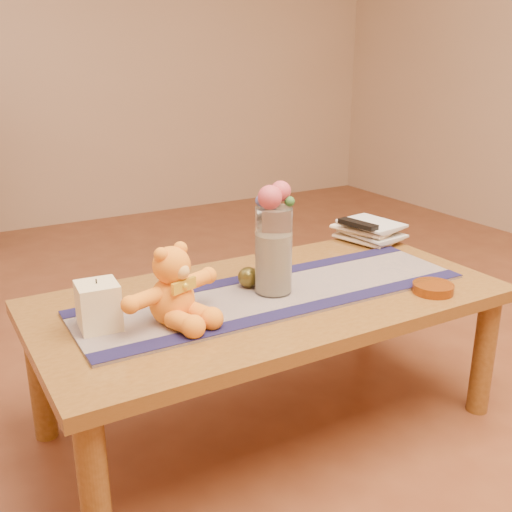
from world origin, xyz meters
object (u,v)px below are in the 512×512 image
glass_vase (274,251)px  tv_remote (358,224)px  amber_dish (433,288)px  teddy_bear (171,285)px  book_bottom (355,243)px  pillar_candle (98,306)px  bronze_ball (248,277)px

glass_vase → tv_remote: bearing=25.2°
tv_remote → amber_dish: tv_remote is taller
tv_remote → amber_dish: size_ratio=1.29×
teddy_bear → tv_remote: (0.86, 0.28, -0.02)m
book_bottom → amber_dish: bearing=-114.6°
teddy_bear → pillar_candle: bearing=145.7°
tv_remote → bronze_ball: bearing=-173.6°
bronze_ball → book_bottom: bearing=18.0°
pillar_candle → book_bottom: pillar_candle is taller
pillar_candle → book_bottom: 1.07m
teddy_bear → glass_vase: 0.34m
teddy_bear → tv_remote: teddy_bear is taller
pillar_candle → glass_vase: size_ratio=0.48×
pillar_candle → amber_dish: size_ratio=1.00×
teddy_bear → glass_vase: (0.34, 0.03, 0.03)m
pillar_candle → glass_vase: glass_vase is taller
bronze_ball → amber_dish: size_ratio=0.52×
book_bottom → teddy_bear: bearing=-175.1°
bronze_ball → tv_remote: tv_remote is taller
bronze_ball → glass_vase: bearing=-57.4°
teddy_bear → glass_vase: size_ratio=1.14×
glass_vase → tv_remote: 0.58m
bronze_ball → pillar_candle: bearing=-173.6°
pillar_candle → tv_remote: bearing=12.3°
teddy_bear → amber_dish: size_ratio=2.39×
amber_dish → pillar_candle: bearing=165.2°
pillar_candle → book_bottom: bearing=12.9°
pillar_candle → glass_vase: (0.52, -0.02, 0.07)m
book_bottom → tv_remote: tv_remote is taller
teddy_bear → pillar_candle: (-0.18, 0.05, -0.04)m
teddy_bear → bronze_ball: (0.29, 0.10, -0.07)m
glass_vase → book_bottom: glass_vase is taller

